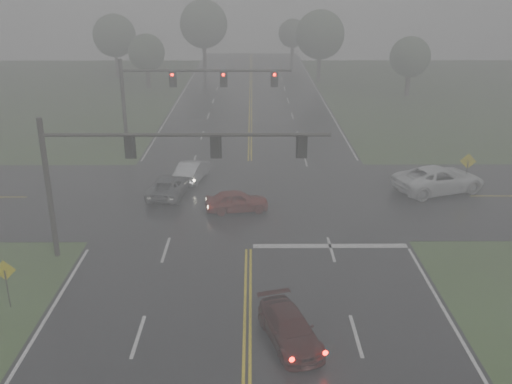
{
  "coord_description": "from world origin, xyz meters",
  "views": [
    {
      "loc": [
        0.25,
        -13.9,
        13.87
      ],
      "look_at": [
        0.42,
        16.0,
        2.61
      ],
      "focal_mm": 40.0,
      "sensor_mm": 36.0,
      "label": 1
    }
  ],
  "objects_px": {
    "sedan_red": "(237,211)",
    "signal_gantry_far": "(175,89)",
    "sedan_silver": "(193,180)",
    "car_grey": "(170,195)",
    "signal_gantry_near": "(135,160)",
    "sedan_maroon": "(289,341)",
    "pickup_white": "(438,191)"
  },
  "relations": [
    {
      "from": "sedan_silver",
      "to": "signal_gantry_near",
      "type": "height_order",
      "value": "signal_gantry_near"
    },
    {
      "from": "sedan_maroon",
      "to": "pickup_white",
      "type": "height_order",
      "value": "pickup_white"
    },
    {
      "from": "signal_gantry_far",
      "to": "car_grey",
      "type": "bearing_deg",
      "value": -86.44
    },
    {
      "from": "sedan_red",
      "to": "signal_gantry_far",
      "type": "distance_m",
      "value": 14.44
    },
    {
      "from": "car_grey",
      "to": "pickup_white",
      "type": "xyz_separation_m",
      "value": [
        18.48,
        0.65,
        0.0
      ]
    },
    {
      "from": "sedan_red",
      "to": "signal_gantry_near",
      "type": "distance_m",
      "value": 9.44
    },
    {
      "from": "sedan_silver",
      "to": "car_grey",
      "type": "bearing_deg",
      "value": 80.71
    },
    {
      "from": "sedan_silver",
      "to": "signal_gantry_far",
      "type": "xyz_separation_m",
      "value": [
        -1.85,
        6.27,
        5.54
      ]
    },
    {
      "from": "sedan_red",
      "to": "car_grey",
      "type": "bearing_deg",
      "value": 50.65
    },
    {
      "from": "signal_gantry_near",
      "to": "pickup_white",
      "type": "bearing_deg",
      "value": 26.97
    },
    {
      "from": "sedan_maroon",
      "to": "signal_gantry_near",
      "type": "xyz_separation_m",
      "value": [
        -7.41,
        7.8,
        5.29
      ]
    },
    {
      "from": "car_grey",
      "to": "signal_gantry_far",
      "type": "xyz_separation_m",
      "value": [
        -0.59,
        9.44,
        5.54
      ]
    },
    {
      "from": "sedan_red",
      "to": "pickup_white",
      "type": "xyz_separation_m",
      "value": [
        13.82,
        3.47,
        0.0
      ]
    },
    {
      "from": "signal_gantry_far",
      "to": "sedan_silver",
      "type": "bearing_deg",
      "value": -73.6
    },
    {
      "from": "sedan_red",
      "to": "car_grey",
      "type": "distance_m",
      "value": 5.44
    },
    {
      "from": "signal_gantry_near",
      "to": "sedan_maroon",
      "type": "bearing_deg",
      "value": -46.5
    },
    {
      "from": "sedan_maroon",
      "to": "signal_gantry_near",
      "type": "distance_m",
      "value": 11.99
    },
    {
      "from": "sedan_red",
      "to": "signal_gantry_far",
      "type": "bearing_deg",
      "value": 14.96
    },
    {
      "from": "sedan_maroon",
      "to": "pickup_white",
      "type": "xyz_separation_m",
      "value": [
        11.35,
        17.34,
        0.0
      ]
    },
    {
      "from": "car_grey",
      "to": "pickup_white",
      "type": "distance_m",
      "value": 18.49
    },
    {
      "from": "sedan_maroon",
      "to": "signal_gantry_far",
      "type": "height_order",
      "value": "signal_gantry_far"
    },
    {
      "from": "sedan_silver",
      "to": "car_grey",
      "type": "xyz_separation_m",
      "value": [
        -1.26,
        -3.17,
        0.0
      ]
    },
    {
      "from": "sedan_red",
      "to": "signal_gantry_near",
      "type": "relative_size",
      "value": 0.27
    },
    {
      "from": "car_grey",
      "to": "signal_gantry_far",
      "type": "bearing_deg",
      "value": -79.35
    },
    {
      "from": "sedan_maroon",
      "to": "sedan_red",
      "type": "xyz_separation_m",
      "value": [
        -2.48,
        13.88,
        0.0
      ]
    },
    {
      "from": "car_grey",
      "to": "sedan_silver",
      "type": "bearing_deg",
      "value": -104.57
    },
    {
      "from": "sedan_red",
      "to": "sedan_silver",
      "type": "height_order",
      "value": "sedan_silver"
    },
    {
      "from": "pickup_white",
      "to": "signal_gantry_far",
      "type": "relative_size",
      "value": 0.46
    },
    {
      "from": "signal_gantry_near",
      "to": "signal_gantry_far",
      "type": "bearing_deg",
      "value": 90.97
    },
    {
      "from": "sedan_silver",
      "to": "signal_gantry_far",
      "type": "distance_m",
      "value": 8.57
    },
    {
      "from": "signal_gantry_near",
      "to": "signal_gantry_far",
      "type": "height_order",
      "value": "signal_gantry_far"
    },
    {
      "from": "sedan_silver",
      "to": "signal_gantry_far",
      "type": "bearing_deg",
      "value": -61.23
    }
  ]
}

